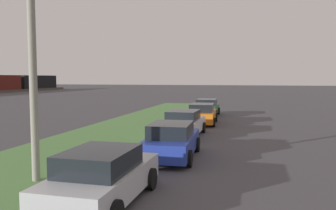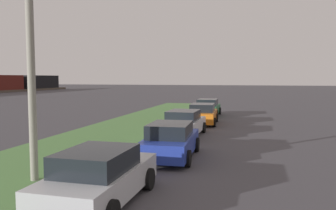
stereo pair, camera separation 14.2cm
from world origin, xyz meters
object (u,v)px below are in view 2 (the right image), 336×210
parked_car_white (184,123)px  parked_car_orange (203,114)px  parked_car_blue (171,141)px  streetlight (40,42)px  parked_car_silver (99,177)px  parked_car_green (208,108)px

parked_car_white → parked_car_orange: 5.26m
parked_car_blue → streetlight: size_ratio=0.58×
parked_car_silver → streetlight: bearing=67.9°
parked_car_silver → parked_car_green: same height
parked_car_silver → parked_car_green: size_ratio=1.00×
parked_car_blue → streetlight: streetlight is taller
parked_car_green → parked_car_orange: bearing=-176.8°
parked_car_white → streetlight: size_ratio=0.58×
parked_car_silver → parked_car_white: same height
parked_car_blue → streetlight: (-4.46, 2.95, 3.67)m
parked_car_silver → parked_car_blue: bearing=-5.7°
streetlight → parked_car_orange: bearing=-10.2°
parked_car_green → parked_car_blue: bearing=-178.4°
parked_car_white → parked_car_green: size_ratio=1.00×
parked_car_orange → streetlight: streetlight is taller
parked_car_blue → streetlight: bearing=144.0°
parked_car_blue → parked_car_orange: same height
streetlight → parked_car_green: bearing=-6.6°
parked_car_white → streetlight: bearing=167.4°
parked_car_white → parked_car_green: same height
parked_car_blue → parked_car_green: (15.97, 0.58, 0.00)m
parked_car_orange → streetlight: 15.77m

